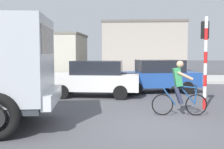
% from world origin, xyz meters
% --- Properties ---
extents(ground_plane, '(120.00, 120.00, 0.00)m').
position_xyz_m(ground_plane, '(0.00, 0.00, 0.00)').
color(ground_plane, '#4C4C51').
extents(sidewalk_far, '(80.00, 5.00, 0.16)m').
position_xyz_m(sidewalk_far, '(0.00, 13.02, 0.08)').
color(sidewalk_far, '#ADADA8').
rests_on(sidewalk_far, ground).
extents(cyclist, '(1.73, 0.50, 1.72)m').
position_xyz_m(cyclist, '(0.97, 1.50, 0.86)').
color(cyclist, black).
rests_on(cyclist, ground).
extents(traffic_light_pole, '(0.24, 0.43, 3.20)m').
position_xyz_m(traffic_light_pole, '(2.03, 2.67, 2.07)').
color(traffic_light_pole, red).
rests_on(traffic_light_pole, ground).
extents(car_red_near, '(4.03, 1.94, 1.60)m').
position_xyz_m(car_red_near, '(-2.16, 5.17, 0.82)').
color(car_red_near, white).
rests_on(car_red_near, ground).
extents(car_white_mid, '(4.26, 2.49, 1.60)m').
position_xyz_m(car_white_mid, '(0.77, 6.67, 0.82)').
color(car_white_mid, '#234C9E').
rests_on(car_white_mid, ground).
extents(pedestrian_near_kerb, '(0.34, 0.22, 1.62)m').
position_xyz_m(pedestrian_near_kerb, '(1.36, 7.76, 0.85)').
color(pedestrian_near_kerb, '#2D334C').
rests_on(pedestrian_near_kerb, ground).
extents(building_corner_left, '(9.06, 6.59, 3.72)m').
position_xyz_m(building_corner_left, '(-9.72, 20.02, 1.86)').
color(building_corner_left, '#B2AD9E').
rests_on(building_corner_left, ground).
extents(building_mid_block, '(7.18, 5.47, 4.65)m').
position_xyz_m(building_mid_block, '(0.55, 18.99, 2.33)').
color(building_mid_block, '#9E9389').
rests_on(building_mid_block, ground).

